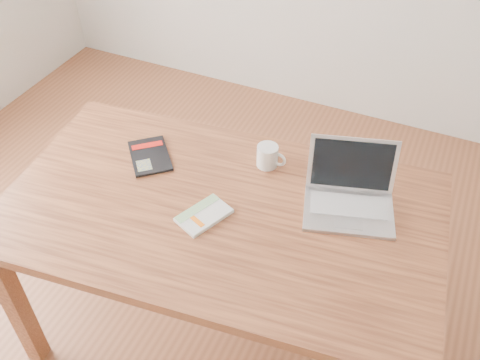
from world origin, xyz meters
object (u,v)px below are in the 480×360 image
at_px(desk, 221,225).
at_px(laptop, 350,194).
at_px(black_guidebook, 150,156).
at_px(coffee_mug, 268,156).
at_px(white_guidebook, 204,215).

bearing_deg(desk, laptop, 20.58).
xyz_separation_m(black_guidebook, coffee_mug, (0.44, 0.14, 0.04)).
height_order(desk, white_guidebook, white_guidebook).
bearing_deg(white_guidebook, coffee_mug, 97.14).
height_order(desk, coffee_mug, coffee_mug).
bearing_deg(black_guidebook, desk, -61.45).
xyz_separation_m(white_guidebook, coffee_mug, (0.10, 0.34, 0.04)).
relative_size(laptop, coffee_mug, 3.14).
bearing_deg(coffee_mug, white_guidebook, -103.24).
bearing_deg(black_guidebook, coffee_mug, -22.77).
relative_size(desk, white_guidebook, 7.75).
xyz_separation_m(desk, black_guidebook, (-0.37, 0.14, 0.10)).
distance_m(black_guidebook, coffee_mug, 0.46).
distance_m(desk, laptop, 0.47).
bearing_deg(laptop, desk, -169.44).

